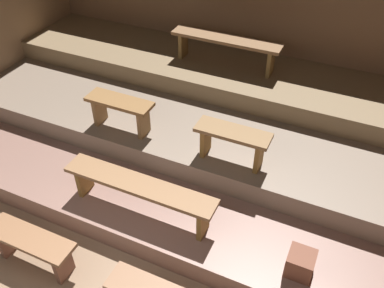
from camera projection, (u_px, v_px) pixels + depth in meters
name	position (u px, v px, depth m)	size (l,w,h in m)	color
ground	(170.00, 185.00, 5.14)	(7.02, 5.47, 0.08)	#896B51
wall_back	(241.00, 25.00, 6.06)	(7.02, 0.06, 2.27)	#8A664A
platform_lower	(191.00, 146.00, 5.46)	(6.22, 3.45, 0.27)	#896558
platform_middle	(205.00, 111.00, 5.63)	(6.22, 2.48, 0.27)	#816F5D
platform_upper	(223.00, 73.00, 5.90)	(6.22, 1.25, 0.27)	#826A4A
bench_floor_left	(32.00, 244.00, 4.04)	(0.93, 0.28, 0.41)	#916343
bench_lower_center	(139.00, 189.00, 4.21)	(1.66, 0.28, 0.41)	#916642
bench_middle_left	(120.00, 108.00, 4.93)	(0.82, 0.28, 0.41)	olive
bench_middle_right	(232.00, 139.00, 4.47)	(0.82, 0.28, 0.41)	olive
bench_upper_center	(226.00, 44.00, 5.60)	(1.53, 0.28, 0.41)	brown
wooden_crate_lower	(300.00, 263.00, 3.77)	(0.24, 0.24, 0.24)	brown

